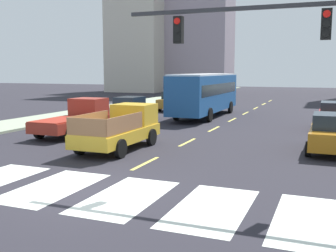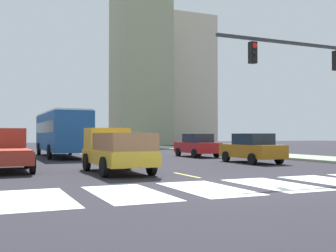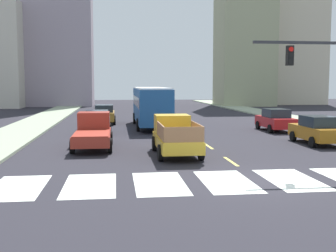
{
  "view_description": "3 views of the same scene",
  "coord_description": "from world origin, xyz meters",
  "px_view_note": "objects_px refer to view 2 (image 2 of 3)",
  "views": [
    {
      "loc": [
        6.54,
        -9.95,
        3.59
      ],
      "look_at": [
        0.14,
        6.03,
        1.21
      ],
      "focal_mm": 43.23,
      "sensor_mm": 36.0,
      "label": 1
    },
    {
      "loc": [
        -7.39,
        -11.08,
        1.64
      ],
      "look_at": [
        0.37,
        6.73,
        2.06
      ],
      "focal_mm": 43.99,
      "sensor_mm": 36.0,
      "label": 2
    },
    {
      "loc": [
        -5.37,
        -15.36,
        3.68
      ],
      "look_at": [
        -2.2,
        10.44,
        1.07
      ],
      "focal_mm": 45.64,
      "sensor_mm": 36.0,
      "label": 3
    }
  ],
  "objects_px": {
    "sedan_near_left": "(252,148)",
    "pickup_stakebed": "(114,151)",
    "sedan_near_right": "(197,145)",
    "sedan_far": "(1,148)",
    "city_bus": "(61,131)",
    "pickup_dark": "(6,151)",
    "sedan_mid": "(2,145)"
  },
  "relations": [
    {
      "from": "city_bus",
      "to": "sedan_mid",
      "type": "distance_m",
      "value": 5.56
    },
    {
      "from": "pickup_dark",
      "to": "sedan_mid",
      "type": "bearing_deg",
      "value": 87.25
    },
    {
      "from": "pickup_dark",
      "to": "sedan_mid",
      "type": "distance_m",
      "value": 14.72
    },
    {
      "from": "sedan_near_left",
      "to": "sedan_mid",
      "type": "distance_m",
      "value": 19.87
    },
    {
      "from": "sedan_near_right",
      "to": "sedan_far",
      "type": "relative_size",
      "value": 1.0
    },
    {
      "from": "city_bus",
      "to": "sedan_far",
      "type": "height_order",
      "value": "city_bus"
    },
    {
      "from": "sedan_near_right",
      "to": "pickup_dark",
      "type": "bearing_deg",
      "value": -152.66
    },
    {
      "from": "pickup_stakebed",
      "to": "city_bus",
      "type": "distance_m",
      "value": 13.75
    },
    {
      "from": "sedan_far",
      "to": "sedan_mid",
      "type": "relative_size",
      "value": 1.0
    },
    {
      "from": "sedan_near_right",
      "to": "sedan_far",
      "type": "distance_m",
      "value": 13.6
    },
    {
      "from": "sedan_near_right",
      "to": "sedan_mid",
      "type": "xyz_separation_m",
      "value": [
        -13.27,
        7.73,
        0.0
      ]
    },
    {
      "from": "pickup_dark",
      "to": "sedan_near_left",
      "type": "xyz_separation_m",
      "value": [
        13.38,
        -0.21,
        -0.06
      ]
    },
    {
      "from": "pickup_stakebed",
      "to": "sedan_mid",
      "type": "bearing_deg",
      "value": 101.57
    },
    {
      "from": "sedan_mid",
      "to": "city_bus",
      "type": "bearing_deg",
      "value": -41.63
    },
    {
      "from": "pickup_stakebed",
      "to": "pickup_dark",
      "type": "xyz_separation_m",
      "value": [
        -4.35,
        2.74,
        -0.02
      ]
    },
    {
      "from": "pickup_stakebed",
      "to": "sedan_near_right",
      "type": "bearing_deg",
      "value": 45.04
    },
    {
      "from": "sedan_mid",
      "to": "sedan_far",
      "type": "bearing_deg",
      "value": -90.6
    },
    {
      "from": "sedan_near_right",
      "to": "sedan_near_left",
      "type": "distance_m",
      "value": 7.2
    },
    {
      "from": "sedan_mid",
      "to": "pickup_dark",
      "type": "bearing_deg",
      "value": -89.3
    },
    {
      "from": "city_bus",
      "to": "sedan_near_right",
      "type": "height_order",
      "value": "city_bus"
    },
    {
      "from": "city_bus",
      "to": "sedan_far",
      "type": "xyz_separation_m",
      "value": [
        -4.29,
        -4.28,
        -1.09
      ]
    },
    {
      "from": "sedan_far",
      "to": "sedan_near_left",
      "type": "height_order",
      "value": "same"
    },
    {
      "from": "city_bus",
      "to": "pickup_dark",
      "type": "bearing_deg",
      "value": -110.18
    },
    {
      "from": "pickup_dark",
      "to": "city_bus",
      "type": "xyz_separation_m",
      "value": [
        4.23,
        10.97,
        1.03
      ]
    },
    {
      "from": "pickup_stakebed",
      "to": "sedan_near_left",
      "type": "height_order",
      "value": "pickup_stakebed"
    },
    {
      "from": "sedan_near_right",
      "to": "city_bus",
      "type": "bearing_deg",
      "value": 156.86
    },
    {
      "from": "pickup_dark",
      "to": "sedan_mid",
      "type": "height_order",
      "value": "pickup_dark"
    },
    {
      "from": "city_bus",
      "to": "sedan_mid",
      "type": "height_order",
      "value": "city_bus"
    },
    {
      "from": "city_bus",
      "to": "sedan_near_left",
      "type": "distance_m",
      "value": 14.49
    },
    {
      "from": "sedan_near_left",
      "to": "pickup_stakebed",
      "type": "bearing_deg",
      "value": -165.59
    },
    {
      "from": "city_bus",
      "to": "sedan_near_left",
      "type": "bearing_deg",
      "value": -49.78
    },
    {
      "from": "sedan_near_right",
      "to": "sedan_far",
      "type": "xyz_separation_m",
      "value": [
        -13.6,
        -0.3,
        0.0
      ]
    }
  ]
}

